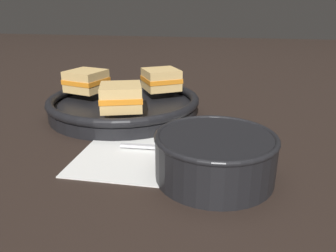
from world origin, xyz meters
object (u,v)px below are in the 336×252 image
skillet (124,105)px  sandwich_near_right (121,97)px  sandwich_near_left (86,81)px  spoon (188,149)px  sandwich_far_left (161,79)px  soup_bowl (215,153)px

skillet → sandwich_near_right: bearing=-73.6°
skillet → sandwich_near_left: sandwich_near_left is taller
spoon → sandwich_far_left: size_ratio=1.50×
soup_bowl → sandwich_far_left: bearing=114.7°
sandwich_near_right → soup_bowl: bearing=-39.3°
spoon → skillet: size_ratio=0.49×
sandwich_near_left → sandwich_near_right: 0.17m
sandwich_near_left → skillet: bearing=-13.6°
sandwich_near_left → sandwich_far_left: size_ratio=0.89×
soup_bowl → sandwich_near_left: sandwich_near_left is taller
skillet → sandwich_far_left: 0.11m
sandwich_near_left → sandwich_far_left: 0.17m
skillet → sandwich_near_right: sandwich_near_right is taller
skillet → sandwich_far_left: sandwich_far_left is taller
soup_bowl → sandwich_near_left: (-0.31, 0.27, 0.03)m
soup_bowl → spoon: 0.09m
sandwich_near_right → sandwich_far_left: (0.04, 0.16, 0.00)m
spoon → sandwich_near_left: 0.33m
spoon → skillet: 0.24m
sandwich_near_right → sandwich_far_left: size_ratio=0.92×
soup_bowl → skillet: soup_bowl is taller
soup_bowl → spoon: bearing=123.6°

